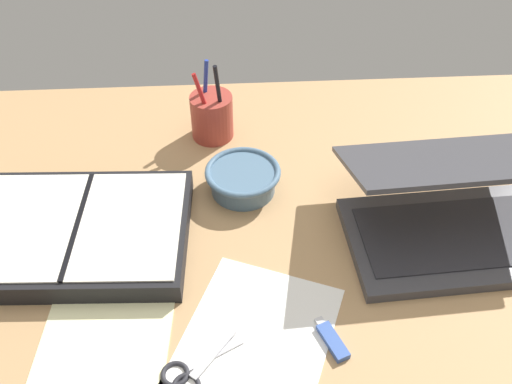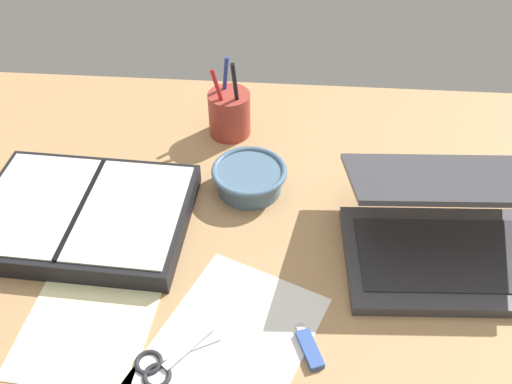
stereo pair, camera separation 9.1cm
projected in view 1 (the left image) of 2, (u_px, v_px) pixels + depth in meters
The scene contains 9 objects.
desk_top at pixel (247, 256), 91.91cm from camera, with size 140.00×100.00×2.00cm, color tan.
laptop at pixel (448, 211), 91.41cm from camera, with size 33.93×28.65×15.54cm.
bowl at pixel (240, 179), 100.17cm from camera, with size 13.35×13.35×4.74cm.
pen_cup at pixel (212, 116), 110.69cm from camera, with size 8.21×8.21×16.85cm.
planner at pixel (80, 232), 91.73cm from camera, with size 35.59×27.16×4.12cm.
scissors at pixel (188, 374), 75.09cm from camera, with size 11.20×10.28×0.80cm.
paper_sheet_front at pixel (255, 346), 78.44cm from camera, with size 19.71×27.01×0.16cm, color white.
paper_sheet_beside_planner at pixel (106, 338), 79.41cm from camera, with size 17.97×21.84×0.16cm, color #F4EFB2.
usb_drive at pixel (332, 340), 78.66cm from camera, with size 4.16×7.28×1.00cm.
Camera 1 is at (-2.14, -60.43, 70.99)cm, focal length 40.00 mm.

